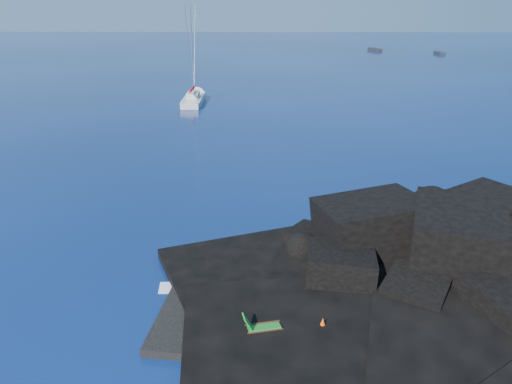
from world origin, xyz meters
TOP-DOWN VIEW (x-y plane):
  - ground at (0.00, 0.00)m, footprint 400.00×400.00m
  - headland at (13.00, 3.00)m, footprint 24.00×24.00m
  - beach at (4.50, 0.50)m, footprint 9.08×6.86m
  - surf_foam at (5.00, 5.00)m, footprint 10.00×8.00m
  - sailboat at (-4.22, 46.63)m, footprint 2.39×11.27m
  - deck_chair at (4.51, -1.02)m, footprint 1.54×0.93m
  - towel at (6.31, -0.34)m, footprint 1.89×1.22m
  - sunbather at (6.31, -0.34)m, footprint 1.71×0.83m
  - marker_cone at (6.77, -0.83)m, footprint 0.47×0.47m
  - distant_boat_a at (33.97, 117.47)m, footprint 2.92×5.41m
  - distant_boat_b at (47.79, 108.68)m, footprint 1.58×4.48m

SIDE VIEW (x-z plane):
  - ground at x=0.00m, z-range 0.00..0.00m
  - headland at x=13.00m, z-range -1.80..1.80m
  - beach at x=4.50m, z-range -0.35..0.35m
  - surf_foam at x=5.00m, z-range -0.03..0.03m
  - sailboat at x=-4.22m, z-range -5.90..5.90m
  - distant_boat_a at x=33.97m, z-range -0.34..0.34m
  - distant_boat_b at x=47.79m, z-range -0.29..0.29m
  - towel at x=6.31m, z-range 0.35..0.40m
  - sunbather at x=6.31m, z-range 0.40..0.64m
  - marker_cone at x=6.77m, z-range 0.35..0.93m
  - deck_chair at x=4.51m, z-range 0.35..1.34m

